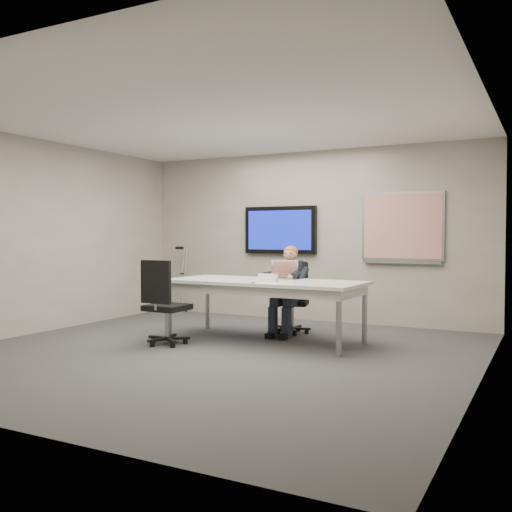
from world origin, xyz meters
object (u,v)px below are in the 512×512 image
at_px(office_chair_far, 292,311).
at_px(laptop, 282,274).
at_px(conference_table, 264,287).
at_px(office_chair_near, 165,319).
at_px(seated_person, 286,299).

relative_size(office_chair_far, laptop, 2.19).
distance_m(conference_table, office_chair_far, 0.86).
bearing_deg(office_chair_near, conference_table, -139.09).
bearing_deg(conference_table, office_chair_far, 86.47).
height_order(office_chair_near, seated_person, seated_person).
height_order(office_chair_far, laptop, laptop).
distance_m(office_chair_far, laptop, 0.72).
height_order(conference_table, seated_person, seated_person).
bearing_deg(seated_person, office_chair_near, -133.08).
bearing_deg(laptop, seated_person, 75.38).
relative_size(office_chair_far, office_chair_near, 0.93).
bearing_deg(office_chair_far, seated_person, -102.52).
bearing_deg(conference_table, office_chair_near, -138.13).
distance_m(office_chair_near, laptop, 1.69).
bearing_deg(laptop, office_chair_near, -156.32).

